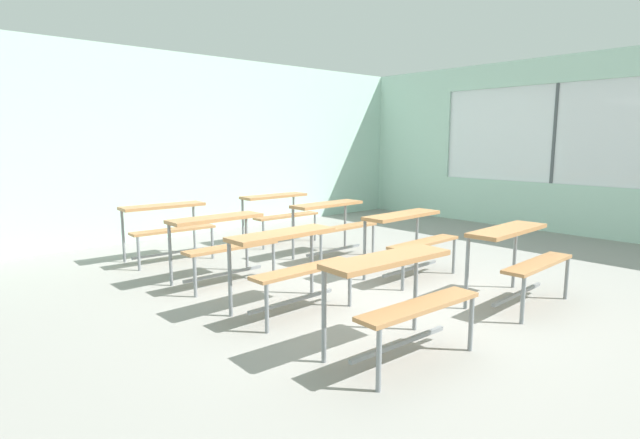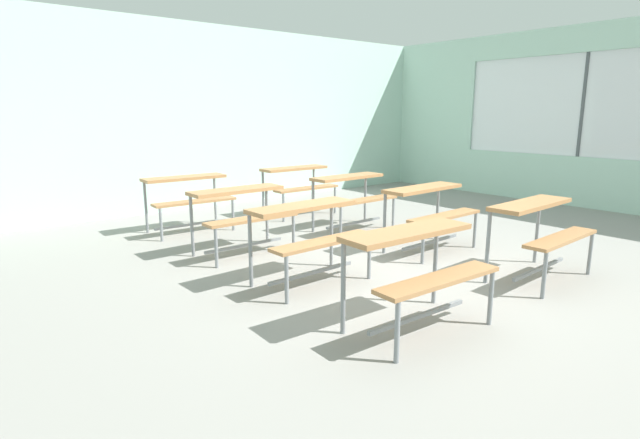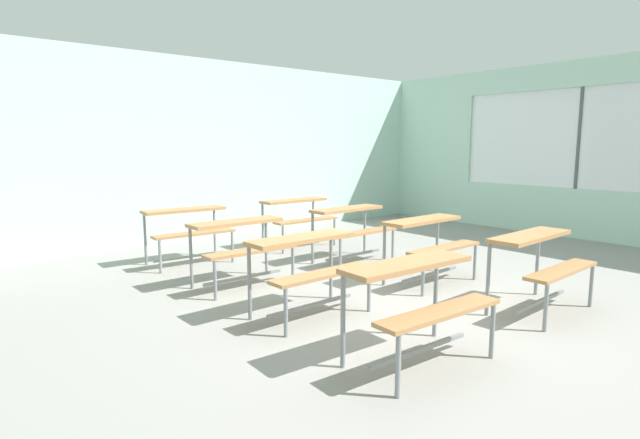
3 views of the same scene
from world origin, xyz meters
The scene contains 11 objects.
ground centered at (0.00, 0.00, -0.03)m, with size 10.00×9.00×0.05m, color gray.
wall_back centered at (0.00, 4.50, 1.50)m, with size 10.00×0.12×3.00m, color silver.
wall_right centered at (5.00, -0.13, 1.45)m, with size 0.12×9.00×3.00m.
desk_bench_r0c0 centered at (-1.02, -1.04, 0.56)m, with size 1.13×0.64×0.74m.
desk_bench_r0c1 centered at (0.80, -1.03, 0.56)m, with size 1.12×0.63×0.74m.
desk_bench_r1c0 centered at (-0.99, 0.28, 0.56)m, with size 1.11×0.61×0.74m.
desk_bench_r1c1 centered at (0.79, 0.28, 0.56)m, with size 1.12×0.62×0.74m.
desk_bench_r2c0 centered at (-0.97, 1.54, 0.56)m, with size 1.10×0.60×0.74m.
desk_bench_r2c1 centered at (0.81, 1.61, 0.56)m, with size 1.11×0.61×0.74m.
desk_bench_r3c0 centered at (-0.97, 2.94, 0.56)m, with size 1.12×0.64×0.74m.
desk_bench_r3c1 centered at (0.87, 2.92, 0.56)m, with size 1.11×0.60×0.74m.
Camera 3 is at (-3.80, -3.30, 1.60)m, focal length 28.00 mm.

